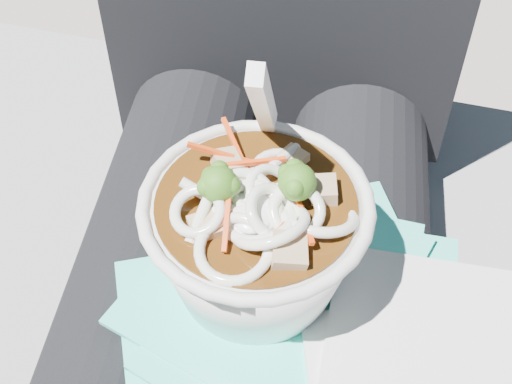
# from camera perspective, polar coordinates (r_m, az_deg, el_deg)

# --- Properties ---
(stone_ledge) EXTENTS (1.06, 0.63, 0.43)m
(stone_ledge) POSITION_cam_1_polar(r_m,az_deg,el_deg) (0.92, 0.74, -11.08)
(stone_ledge) COLOR slate
(stone_ledge) RESTS_ON ground
(lap) EXTENTS (0.31, 0.48, 0.14)m
(lap) POSITION_cam_1_polar(r_m,az_deg,el_deg) (0.60, -0.79, -9.91)
(lap) COLOR black
(lap) RESTS_ON stone_ledge
(person_body) EXTENTS (0.34, 0.94, 0.97)m
(person_body) POSITION_cam_1_polar(r_m,az_deg,el_deg) (0.63, 0.37, -1.25)
(person_body) COLOR black
(person_body) RESTS_ON ground
(plastic_bag) EXTENTS (0.26, 0.26, 0.01)m
(plastic_bag) POSITION_cam_1_polar(r_m,az_deg,el_deg) (0.53, 2.85, -7.96)
(plastic_bag) COLOR #32D4BD
(plastic_bag) RESTS_ON lap
(napkins) EXTENTS (0.16, 0.19, 0.01)m
(napkins) POSITION_cam_1_polar(r_m,az_deg,el_deg) (0.50, 12.78, -13.71)
(napkins) COLOR silver
(napkins) RESTS_ON plastic_bag
(udon_bowl) EXTENTS (0.19, 0.19, 0.20)m
(udon_bowl) POSITION_cam_1_polar(r_m,az_deg,el_deg) (0.48, 0.05, -3.24)
(udon_bowl) COLOR white
(udon_bowl) RESTS_ON plastic_bag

